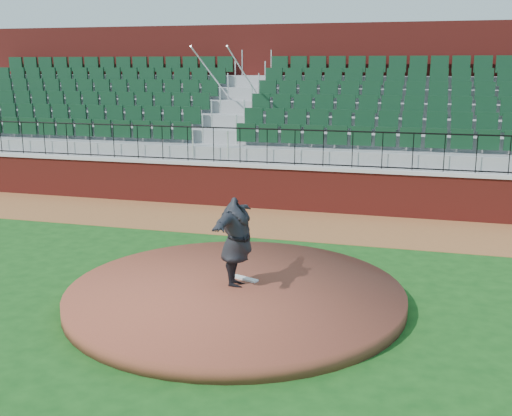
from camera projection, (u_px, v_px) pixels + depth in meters
The scene contains 10 objects.
ground at pixel (234, 296), 11.26m from camera, with size 90.00×90.00×0.00m, color #134514.
warning_track at pixel (296, 224), 16.32m from camera, with size 34.00×3.20×0.01m, color brown.
field_wall at pixel (308, 190), 17.69m from camera, with size 34.00×0.35×1.20m, color maroon.
wall_cap at pixel (309, 167), 17.54m from camera, with size 34.00×0.45×0.10m, color #B7B7B7.
wall_railing at pixel (309, 148), 17.42m from camera, with size 34.00×0.05×1.00m, color black, non-canonical shape.
seating_stands at pixel (325, 122), 19.86m from camera, with size 34.00×5.10×4.60m, color gray, non-canonical shape.
concourse_wall at pixel (339, 102), 22.39m from camera, with size 34.00×0.50×5.50m, color maroon.
pitchers_mound at pixel (235, 295), 10.97m from camera, with size 5.92×5.92×0.25m, color brown.
pitching_rubber at pixel (245, 279), 11.37m from camera, with size 0.52×0.13×0.03m, color white.
pitcher at pixel (236, 242), 10.90m from camera, with size 1.97×0.54×1.60m, color black.
Camera 1 is at (3.26, -10.11, 4.09)m, focal length 43.65 mm.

